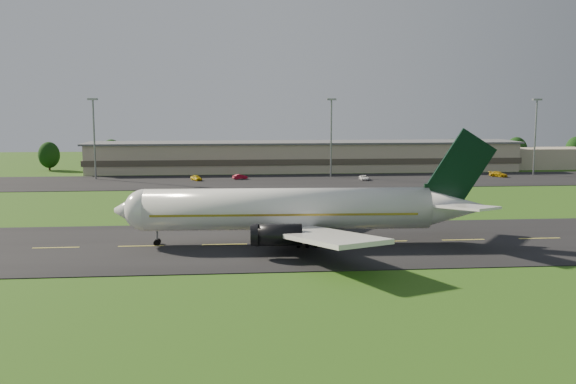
{
  "coord_description": "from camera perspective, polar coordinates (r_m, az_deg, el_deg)",
  "views": [
    {
      "loc": [
        -21.07,
        -84.59,
        18.6
      ],
      "look_at": [
        -12.71,
        8.0,
        6.0
      ],
      "focal_mm": 40.0,
      "sensor_mm": 36.0,
      "label": 1
    }
  ],
  "objects": [
    {
      "name": "light_mast_centre",
      "position": [
        166.74,
        3.86,
        5.69
      ],
      "size": [
        2.4,
        1.2,
        20.35
      ],
      "color": "gray",
      "rests_on": "ground"
    },
    {
      "name": "service_vehicle_b",
      "position": [
        162.12,
        -4.29,
        1.37
      ],
      "size": [
        3.98,
        2.64,
        1.24
      ],
      "primitive_type": "imported",
      "rotation": [
        0.0,
        0.0,
        1.96
      ],
      "color": "maroon",
      "rests_on": "apron"
    },
    {
      "name": "light_mast_east",
      "position": [
        183.56,
        21.15,
        5.37
      ],
      "size": [
        2.4,
        1.2,
        20.35
      ],
      "color": "gray",
      "rests_on": "ground"
    },
    {
      "name": "service_vehicle_a",
      "position": [
        160.57,
        -8.15,
        1.26
      ],
      "size": [
        3.31,
        4.12,
        1.32
      ],
      "primitive_type": "imported",
      "rotation": [
        0.0,
        0.0,
        0.54
      ],
      "color": "yellow",
      "rests_on": "apron"
    },
    {
      "name": "taxiway",
      "position": [
        89.12,
        8.66,
        -4.38
      ],
      "size": [
        220.0,
        30.0,
        0.1
      ],
      "primitive_type": "cube",
      "color": "black",
      "rests_on": "ground"
    },
    {
      "name": "service_vehicle_d",
      "position": [
        175.7,
        18.19,
        1.52
      ],
      "size": [
        4.66,
        4.81,
        1.38
      ],
      "primitive_type": "imported",
      "rotation": [
        0.0,
        0.0,
        0.75
      ],
      "color": "#CF9F0C",
      "rests_on": "apron"
    },
    {
      "name": "ground",
      "position": [
        89.13,
        8.66,
        -4.42
      ],
      "size": [
        360.0,
        360.0,
        0.0
      ],
      "primitive_type": "plane",
      "color": "#274812",
      "rests_on": "ground"
    },
    {
      "name": "light_mast_west",
      "position": [
        168.15,
        -16.87,
        5.39
      ],
      "size": [
        2.4,
        1.2,
        20.35
      ],
      "color": "gray",
      "rests_on": "ground"
    },
    {
      "name": "apron",
      "position": [
        159.08,
        2.49,
        1.02
      ],
      "size": [
        260.0,
        30.0,
        0.1
      ],
      "primitive_type": "cube",
      "color": "black",
      "rests_on": "ground"
    },
    {
      "name": "service_vehicle_c",
      "position": [
        160.98,
        6.78,
        1.28
      ],
      "size": [
        1.96,
        4.23,
        1.17
      ],
      "primitive_type": "imported",
      "rotation": [
        0.0,
        0.0,
        -0.0
      ],
      "color": "white",
      "rests_on": "apron"
    },
    {
      "name": "airliner",
      "position": [
        86.11,
        0.55,
        -1.6
      ],
      "size": [
        51.29,
        42.15,
        15.57
      ],
      "rotation": [
        0.0,
        0.0,
        -0.04
      ],
      "color": "white",
      "rests_on": "ground"
    },
    {
      "name": "terminal",
      "position": [
        183.43,
        3.48,
        3.14
      ],
      "size": [
        145.0,
        16.0,
        8.4
      ],
      "color": "tan",
      "rests_on": "ground"
    },
    {
      "name": "tree_line",
      "position": [
        198.18,
        10.27,
        3.54
      ],
      "size": [
        195.56,
        9.01,
        8.94
      ],
      "color": "black",
      "rests_on": "ground"
    }
  ]
}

